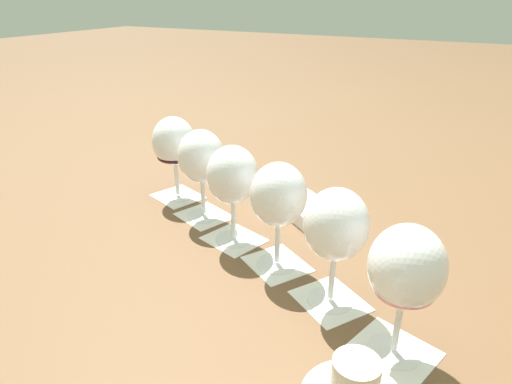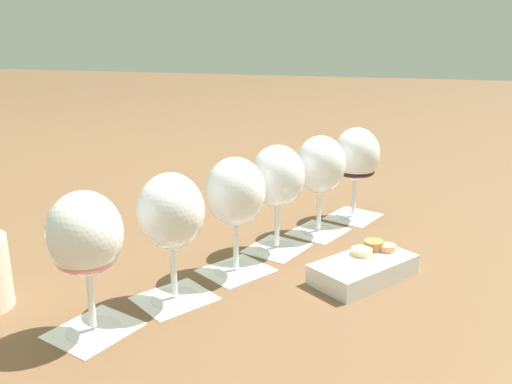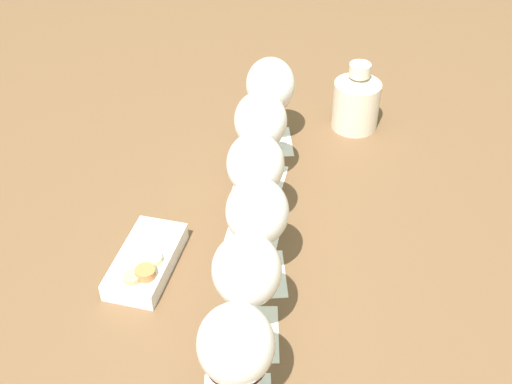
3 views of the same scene
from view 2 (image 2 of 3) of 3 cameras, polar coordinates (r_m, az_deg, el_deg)
ground_plane at (r=0.94m, az=0.12°, el=-7.15°), size 8.00×8.00×0.00m
tasting_card_0 at (r=0.77m, az=-16.70°, el=-13.73°), size 0.13×0.12×0.00m
tasting_card_1 at (r=0.82m, az=-8.54°, el=-10.98°), size 0.14×0.13×0.00m
tasting_card_2 at (r=0.90m, az=-2.11°, el=-8.23°), size 0.14×0.13×0.00m
tasting_card_3 at (r=0.99m, az=2.18°, el=-5.91°), size 0.13×0.12×0.00m
tasting_card_4 at (r=1.07m, az=6.55°, el=-4.13°), size 0.13×0.12×0.00m
tasting_card_5 at (r=1.17m, az=10.18°, el=-2.54°), size 0.13×0.12×0.00m
wine_glass_0 at (r=0.71m, az=-17.53°, el=-4.85°), size 0.10×0.10×0.19m
wine_glass_1 at (r=0.77m, az=-8.93°, el=-2.61°), size 0.10×0.10×0.19m
wine_glass_2 at (r=0.86m, az=-2.20°, el=-0.49°), size 0.10×0.10×0.19m
wine_glass_3 at (r=0.95m, az=2.26°, el=1.19°), size 0.10×0.10×0.19m
wine_glass_4 at (r=1.04m, az=6.78°, el=2.44°), size 0.10×0.10×0.19m
wine_glass_5 at (r=1.14m, az=10.50°, el=3.54°), size 0.10×0.10×0.19m
snack_dish at (r=0.89m, az=11.30°, el=-7.82°), size 0.19×0.17×0.05m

